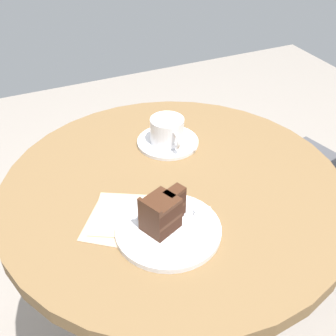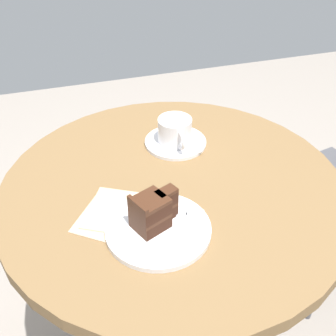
% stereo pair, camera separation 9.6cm
% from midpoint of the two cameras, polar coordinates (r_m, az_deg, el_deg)
% --- Properties ---
extents(cafe_table, '(0.80, 0.80, 0.76)m').
position_cam_midpoint_polar(cafe_table, '(1.06, -1.90, -7.36)').
color(cafe_table, brown).
rests_on(cafe_table, ground).
extents(saucer, '(0.16, 0.16, 0.01)m').
position_cam_midpoint_polar(saucer, '(1.11, -2.49, 3.47)').
color(saucer, white).
rests_on(saucer, cafe_table).
extents(coffee_cup, '(0.12, 0.09, 0.07)m').
position_cam_midpoint_polar(coffee_cup, '(1.08, -2.62, 5.06)').
color(coffee_cup, white).
rests_on(coffee_cup, saucer).
extents(teaspoon, '(0.10, 0.03, 0.00)m').
position_cam_midpoint_polar(teaspoon, '(1.09, 0.57, 3.41)').
color(teaspoon, silver).
rests_on(teaspoon, saucer).
extents(cake_plate, '(0.21, 0.21, 0.01)m').
position_cam_midpoint_polar(cake_plate, '(0.86, -3.20, -8.48)').
color(cake_plate, white).
rests_on(cake_plate, cafe_table).
extents(cake_slice, '(0.08, 0.10, 0.08)m').
position_cam_midpoint_polar(cake_slice, '(0.83, -4.08, -6.17)').
color(cake_slice, '#381E14').
rests_on(cake_slice, cake_plate).
extents(fork, '(0.06, 0.15, 0.00)m').
position_cam_midpoint_polar(fork, '(0.88, -0.94, -6.31)').
color(fork, silver).
rests_on(fork, cake_plate).
extents(napkin, '(0.21, 0.20, 0.00)m').
position_cam_midpoint_polar(napkin, '(0.90, -9.04, -6.88)').
color(napkin, tan).
rests_on(napkin, cafe_table).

